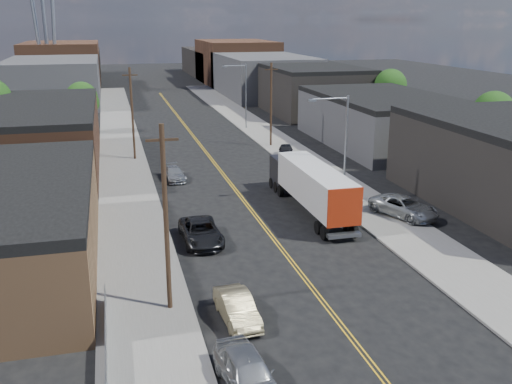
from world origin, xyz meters
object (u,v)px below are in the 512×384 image
car_left_b (237,308)px  car_right_lot_a (404,207)px  car_left_c (201,232)px  car_left_a (247,372)px  car_left_d (174,173)px  car_right_lot_c (286,150)px  semi_truck (309,183)px

car_left_b → car_right_lot_a: (16.00, 12.17, 0.21)m
car_left_c → car_right_lot_a: bearing=2.8°
car_left_a → car_left_d: car_left_a is taller
car_left_d → car_right_lot_c: car_right_lot_c is taller
semi_truck → car_left_d: size_ratio=3.39×
car_left_b → car_right_lot_a: size_ratio=0.78×
semi_truck → car_left_b: bearing=-121.0°
semi_truck → car_left_b: semi_truck is taller
semi_truck → car_left_c: size_ratio=2.69×
semi_truck → car_left_a: 24.01m
semi_truck → car_left_c: bearing=-153.3°
car_right_lot_a → car_left_a: bearing=-155.9°
car_left_a → car_right_lot_c: 41.98m
car_left_a → car_left_c: car_left_a is taller
semi_truck → car_left_d: bearing=128.8°
semi_truck → car_right_lot_a: (6.50, -3.77, -1.29)m
car_left_a → car_left_d: 33.39m
car_left_a → car_right_lot_c: (14.03, 39.57, -0.01)m
semi_truck → car_left_a: bearing=-115.7°
car_left_a → car_left_c: 16.80m
car_left_c → car_left_d: 16.60m
semi_truck → car_left_c: 10.81m
car_left_a → car_left_c: (0.78, 16.78, -0.05)m
semi_truck → car_right_lot_a: bearing=-30.3°
car_left_a → car_right_lot_a: car_right_lot_a is taller
car_right_lot_c → car_right_lot_a: bearing=-65.5°
car_left_b → car_left_d: (0.00, 27.70, -0.08)m
car_right_lot_a → semi_truck: bearing=127.3°
car_left_a → car_right_lot_c: size_ratio=1.24×
car_left_a → semi_truck: bearing=58.5°
car_left_b → car_right_lot_c: 36.36m
semi_truck → car_right_lot_a: 7.62m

